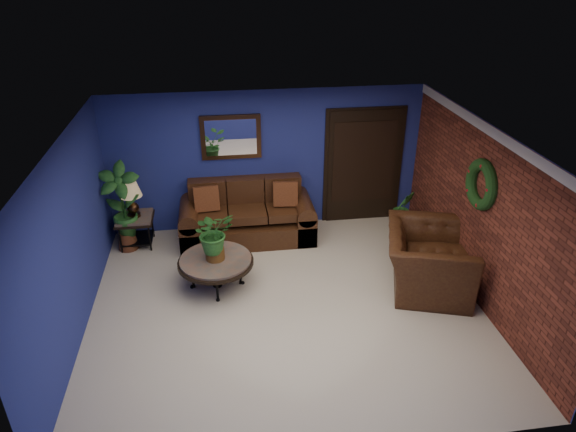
{
  "coord_description": "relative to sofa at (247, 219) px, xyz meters",
  "views": [
    {
      "loc": [
        -0.81,
        -5.89,
        4.54
      ],
      "look_at": [
        0.1,
        0.55,
        1.15
      ],
      "focal_mm": 32.0,
      "sensor_mm": 36.0,
      "label": 1
    }
  ],
  "objects": [
    {
      "name": "ceiling",
      "position": [
        0.41,
        -2.09,
        2.16
      ],
      "size": [
        5.5,
        5.0,
        0.02
      ],
      "primitive_type": "cube",
      "color": "silver",
      "rests_on": "wall_back"
    },
    {
      "name": "crown_molding",
      "position": [
        3.13,
        -2.09,
        2.09
      ],
      "size": [
        0.03,
        5.0,
        0.14
      ],
      "primitive_type": "cube",
      "color": "white",
      "rests_on": "wall_right_brick"
    },
    {
      "name": "table_lamp",
      "position": [
        -1.89,
        -0.04,
        0.61
      ],
      "size": [
        0.36,
        0.36,
        0.6
      ],
      "color": "#3C2413",
      "rests_on": "end_table"
    },
    {
      "name": "wall_right_brick",
      "position": [
        3.16,
        -2.09,
        0.91
      ],
      "size": [
        0.04,
        5.0,
        2.5
      ],
      "primitive_type": "cube",
      "color": "maroon",
      "rests_on": "ground"
    },
    {
      "name": "coffee_plant",
      "position": [
        -0.56,
        -1.47,
        0.57
      ],
      "size": [
        0.71,
        0.67,
        0.77
      ],
      "color": "brown",
      "rests_on": "coffee_table"
    },
    {
      "name": "floor_plant",
      "position": [
        2.76,
        -0.24,
        0.08
      ],
      "size": [
        0.39,
        0.32,
        0.81
      ],
      "color": "brown",
      "rests_on": "ground"
    },
    {
      "name": "wall_mirror",
      "position": [
        -0.19,
        0.37,
        1.38
      ],
      "size": [
        1.02,
        0.06,
        0.77
      ],
      "primitive_type": "cube",
      "color": "#3C2413",
      "rests_on": "wall_back"
    },
    {
      "name": "side_chair",
      "position": [
        0.49,
        0.03,
        0.15
      ],
      "size": [
        0.45,
        0.45,
        0.87
      ],
      "rotation": [
        0.0,
        0.0,
        0.24
      ],
      "color": "#583119",
      "rests_on": "ground"
    },
    {
      "name": "armchair",
      "position": [
        2.56,
        -1.91,
        0.12
      ],
      "size": [
        1.61,
        1.72,
        0.92
      ],
      "primitive_type": "imported",
      "rotation": [
        0.0,
        0.0,
        1.26
      ],
      "color": "#422813",
      "rests_on": "ground"
    },
    {
      "name": "wall_left",
      "position": [
        -2.34,
        -2.09,
        0.91
      ],
      "size": [
        0.04,
        5.0,
        2.5
      ],
      "primitive_type": "cube",
      "color": "navy",
      "rests_on": "ground"
    },
    {
      "name": "wall_back",
      "position": [
        0.41,
        0.41,
        0.91
      ],
      "size": [
        5.5,
        0.04,
        2.5
      ],
      "primitive_type": "cube",
      "color": "navy",
      "rests_on": "ground"
    },
    {
      "name": "wreath",
      "position": [
        3.1,
        -2.04,
        1.36
      ],
      "size": [
        0.16,
        0.72,
        0.72
      ],
      "primitive_type": "torus",
      "rotation": [
        0.0,
        1.57,
        0.0
      ],
      "color": "black",
      "rests_on": "wall_right_brick"
    },
    {
      "name": "end_table",
      "position": [
        -1.89,
        -0.04,
        0.08
      ],
      "size": [
        0.61,
        0.61,
        0.55
      ],
      "color": "#4E4A44",
      "rests_on": "ground"
    },
    {
      "name": "sofa",
      "position": [
        0.0,
        0.0,
        0.0
      ],
      "size": [
        2.3,
        0.99,
        1.03
      ],
      "color": "#422813",
      "rests_on": "ground"
    },
    {
      "name": "closet_door",
      "position": [
        2.16,
        0.38,
        0.71
      ],
      "size": [
        1.44,
        0.06,
        2.18
      ],
      "primitive_type": "cube",
      "color": "black",
      "rests_on": "wall_back"
    },
    {
      "name": "coffee_table",
      "position": [
        -0.56,
        -1.47,
        0.09
      ],
      "size": [
        1.13,
        1.13,
        0.48
      ],
      "rotation": [
        0.0,
        0.0,
        0.37
      ],
      "color": "#4E4A44",
      "rests_on": "ground"
    },
    {
      "name": "floor",
      "position": [
        0.41,
        -2.09,
        -0.34
      ],
      "size": [
        5.5,
        5.5,
        0.0
      ],
      "primitive_type": "plane",
      "color": "beige",
      "rests_on": "ground"
    },
    {
      "name": "tall_plant",
      "position": [
        -2.04,
        -0.14,
        0.49
      ],
      "size": [
        0.72,
        0.53,
        1.54
      ],
      "color": "brown",
      "rests_on": "ground"
    }
  ]
}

